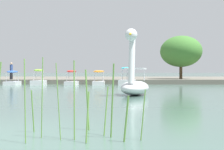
% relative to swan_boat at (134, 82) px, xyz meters
% --- Properties ---
extents(ground_plane, '(551.93, 551.93, 0.00)m').
position_rel_swan_boat_xyz_m(ground_plane, '(-2.95, -11.76, -0.68)').
color(ground_plane, '#47665B').
extents(shore_bank_far, '(135.08, 20.29, 0.46)m').
position_rel_swan_boat_xyz_m(shore_bank_far, '(-2.95, 25.19, -0.45)').
color(shore_bank_far, '#6B665B').
rests_on(shore_bank_far, ground_plane).
extents(swan_boat, '(2.02, 3.37, 3.39)m').
position_rel_swan_boat_xyz_m(swan_boat, '(0.00, 0.00, 0.00)').
color(swan_boat, white).
rests_on(swan_boat, ground_plane).
extents(pedal_boat_cyan, '(1.69, 2.43, 1.65)m').
position_rel_swan_boat_xyz_m(pedal_boat_cyan, '(-0.14, 13.82, -0.23)').
color(pedal_boat_cyan, white).
rests_on(pedal_boat_cyan, ground_plane).
extents(pedal_boat_orange, '(1.10, 2.02, 1.35)m').
position_rel_swan_boat_xyz_m(pedal_boat_orange, '(-2.74, 13.59, -0.23)').
color(pedal_boat_orange, white).
rests_on(pedal_boat_orange, ground_plane).
extents(pedal_boat_red, '(1.16, 1.78, 1.36)m').
position_rel_swan_boat_xyz_m(pedal_boat_red, '(-5.22, 13.51, -0.25)').
color(pedal_boat_red, white).
rests_on(pedal_boat_red, ground_plane).
extents(pedal_boat_lime, '(1.20, 1.99, 1.45)m').
position_rel_swan_boat_xyz_m(pedal_boat_lime, '(-8.27, 13.67, -0.27)').
color(pedal_boat_lime, white).
rests_on(pedal_boat_lime, ground_plane).
extents(pedal_boat_blue, '(1.13, 2.02, 1.32)m').
position_rel_swan_boat_xyz_m(pedal_boat_blue, '(-10.70, 13.65, -0.24)').
color(pedal_boat_blue, white).
rests_on(pedal_boat_blue, ground_plane).
extents(tree_broadleaf_right, '(6.00, 6.19, 4.53)m').
position_rel_swan_boat_xyz_m(tree_broadleaf_right, '(5.58, 18.71, 2.67)').
color(tree_broadleaf_right, '#4C3823').
rests_on(tree_broadleaf_right, shore_bank_far).
extents(person_on_path, '(0.28, 0.29, 1.68)m').
position_rel_swan_boat_xyz_m(person_on_path, '(-11.67, 16.47, 0.67)').
color(person_on_path, black).
rests_on(person_on_path, shore_bank_far).
extents(reed_clump_foreground, '(2.88, 1.47, 1.53)m').
position_rel_swan_boat_xyz_m(reed_clump_foreground, '(-1.65, -12.06, -0.06)').
color(reed_clump_foreground, '#669942').
rests_on(reed_clump_foreground, ground_plane).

